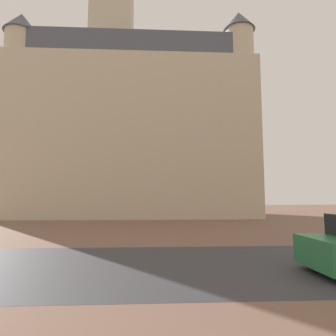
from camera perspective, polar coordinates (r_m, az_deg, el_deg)
name	(u,v)px	position (r m, az deg, el deg)	size (l,w,h in m)	color
ground_plane	(169,255)	(10.39, 0.21, -17.20)	(120.00, 120.00, 0.00)	brown
street_asphalt_strip	(172,265)	(9.01, 0.75, -18.98)	(120.00, 6.13, 0.00)	#38383D
landmark_building	(131,125)	(32.13, -7.39, 8.56)	(24.83, 12.08, 36.25)	beige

